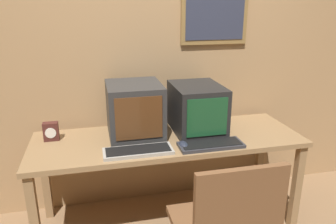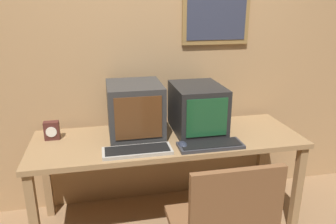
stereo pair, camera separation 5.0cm
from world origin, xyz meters
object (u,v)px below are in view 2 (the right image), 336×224
desk_clock (52,131)px  keyboard_main (137,151)px  monitor_right (197,109)px  mouse_near_keyboard (183,145)px  monitor_left (135,110)px  keyboard_side (210,145)px

desk_clock → keyboard_main: bearing=-31.3°
monitor_right → mouse_near_keyboard: size_ratio=4.32×
desk_clock → mouse_near_keyboard: bearing=-20.7°
mouse_near_keyboard → desk_clock: bearing=159.3°
keyboard_main → desk_clock: desk_clock is taller
monitor_left → monitor_right: 0.46m
monitor_left → keyboard_side: monitor_left is taller
monitor_right → mouse_near_keyboard: bearing=-123.4°
mouse_near_keyboard → keyboard_main: bearing=-177.5°
keyboard_side → desk_clock: 1.12m
monitor_left → mouse_near_keyboard: size_ratio=4.03×
keyboard_main → keyboard_side: bearing=-1.7°
keyboard_side → mouse_near_keyboard: 0.19m
keyboard_side → monitor_right: bearing=91.3°
monitor_left → keyboard_side: size_ratio=0.97×
monitor_right → monitor_left: bearing=176.4°
mouse_near_keyboard → keyboard_side: bearing=-8.6°
keyboard_main → desk_clock: bearing=148.7°
keyboard_main → desk_clock: size_ratio=3.42×
monitor_right → keyboard_side: bearing=-88.7°
keyboard_main → mouse_near_keyboard: size_ratio=4.23×
monitor_left → monitor_right: (0.46, -0.03, -0.02)m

